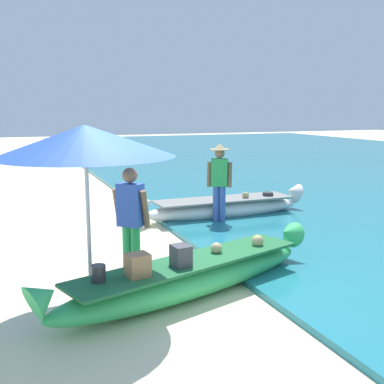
{
  "coord_description": "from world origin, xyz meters",
  "views": [
    {
      "loc": [
        -2.13,
        -6.16,
        2.6
      ],
      "look_at": [
        1.4,
        2.86,
        0.9
      ],
      "focal_mm": 44.97,
      "sensor_mm": 36.0,
      "label": 1
    }
  ],
  "objects_px": {
    "boat_white_midground": "(224,207)",
    "patio_umbrella_large": "(85,142)",
    "person_vendor_hatted": "(219,178)",
    "person_tourist_customer": "(131,219)",
    "boat_green_foreground": "(190,276)"
  },
  "relations": [
    {
      "from": "boat_green_foreground",
      "to": "patio_umbrella_large",
      "type": "distance_m",
      "value": 2.33
    },
    {
      "from": "boat_green_foreground",
      "to": "person_tourist_customer",
      "type": "bearing_deg",
      "value": 129.3
    },
    {
      "from": "person_vendor_hatted",
      "to": "patio_umbrella_large",
      "type": "bearing_deg",
      "value": -134.53
    },
    {
      "from": "boat_green_foreground",
      "to": "person_vendor_hatted",
      "type": "bearing_deg",
      "value": 59.87
    },
    {
      "from": "person_tourist_customer",
      "to": "patio_umbrella_large",
      "type": "relative_size",
      "value": 0.73
    },
    {
      "from": "boat_white_midground",
      "to": "boat_green_foreground",
      "type": "bearing_deg",
      "value": -120.66
    },
    {
      "from": "person_vendor_hatted",
      "to": "patio_umbrella_large",
      "type": "xyz_separation_m",
      "value": [
        -3.45,
        -3.5,
        1.12
      ]
    },
    {
      "from": "boat_white_midground",
      "to": "patio_umbrella_large",
      "type": "xyz_separation_m",
      "value": [
        -3.82,
        -4.06,
        1.91
      ]
    },
    {
      "from": "boat_green_foreground",
      "to": "boat_white_midground",
      "type": "xyz_separation_m",
      "value": [
        2.46,
        4.16,
        -0.02
      ]
    },
    {
      "from": "boat_white_midground",
      "to": "person_vendor_hatted",
      "type": "relative_size",
      "value": 2.33
    },
    {
      "from": "boat_green_foreground",
      "to": "person_vendor_hatted",
      "type": "height_order",
      "value": "person_vendor_hatted"
    },
    {
      "from": "person_tourist_customer",
      "to": "boat_white_midground",
      "type": "bearing_deg",
      "value": 47.53
    },
    {
      "from": "person_vendor_hatted",
      "to": "boat_white_midground",
      "type": "bearing_deg",
      "value": 56.01
    },
    {
      "from": "boat_white_midground",
      "to": "person_tourist_customer",
      "type": "relative_size",
      "value": 2.44
    },
    {
      "from": "boat_green_foreground",
      "to": "patio_umbrella_large",
      "type": "xyz_separation_m",
      "value": [
        -1.36,
        0.1,
        1.9
      ]
    }
  ]
}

